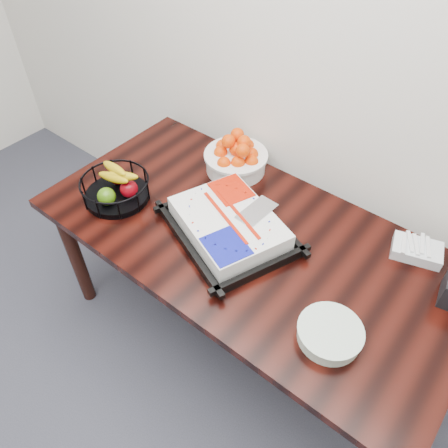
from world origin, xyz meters
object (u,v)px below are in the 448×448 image
Objects in this scene: tangerine_bowl at (236,156)px; fruit_basket at (115,187)px; cake_tray at (229,225)px; plate_stack at (330,334)px; table at (247,249)px.

tangerine_bowl is 1.00× the size of fruit_basket.
cake_tray is 2.81× the size of plate_stack.
fruit_basket is 1.37× the size of plate_stack.
tangerine_bowl is at bearing 134.39° from table.
table is at bearing 32.34° from cake_tray.
table is at bearing 17.26° from fruit_basket.
tangerine_bowl reaches higher than cake_tray.
table is 2.87× the size of cake_tray.
table is 0.16m from cake_tray.
fruit_basket is at bearing -162.74° from table.
tangerine_bowl is (-0.31, 0.31, 0.17)m from table.
tangerine_bowl is 0.58m from fruit_basket.
tangerine_bowl reaches higher than plate_stack.
cake_tray is at bearing -56.09° from tangerine_bowl.
plate_stack is at bearing -16.67° from cake_tray.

